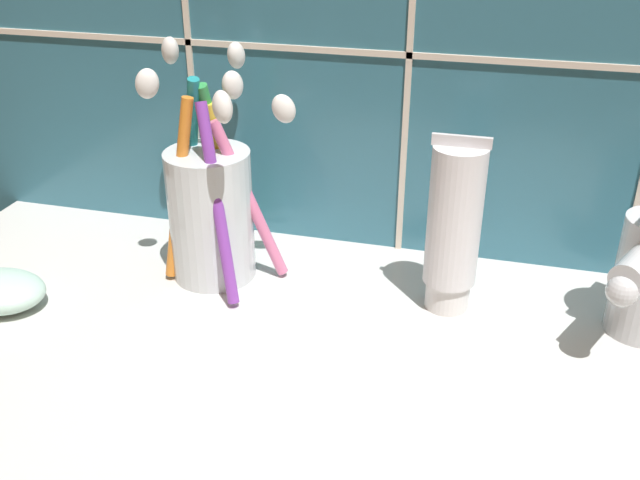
% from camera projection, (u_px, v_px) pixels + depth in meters
% --- Properties ---
extents(sink_counter, '(0.74, 0.37, 0.02)m').
position_uv_depth(sink_counter, '(327.00, 378.00, 0.48)').
color(sink_counter, silver).
rests_on(sink_counter, ground).
extents(toothbrush_cup, '(0.13, 0.13, 0.19)m').
position_uv_depth(toothbrush_cup, '(212.00, 205.00, 0.56)').
color(toothbrush_cup, silver).
rests_on(toothbrush_cup, sink_counter).
extents(toothpaste_tube, '(0.04, 0.04, 0.14)m').
position_uv_depth(toothpaste_tube, '(454.00, 227.00, 0.51)').
color(toothpaste_tube, white).
rests_on(toothpaste_tube, sink_counter).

